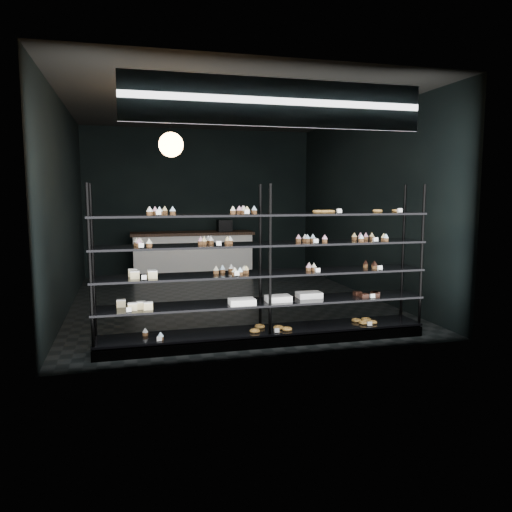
% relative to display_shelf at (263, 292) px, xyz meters
% --- Properties ---
extents(room, '(5.01, 6.01, 3.20)m').
position_rel_display_shelf_xyz_m(room, '(0.03, 2.45, 0.97)').
color(room, black).
rests_on(room, ground).
extents(display_shelf, '(4.00, 0.50, 1.91)m').
position_rel_display_shelf_xyz_m(display_shelf, '(0.00, 0.00, 0.00)').
color(display_shelf, black).
rests_on(display_shelf, room).
extents(signage, '(3.30, 0.05, 0.50)m').
position_rel_display_shelf_xyz_m(signage, '(0.03, -0.48, 2.12)').
color(signage, '#0C103D').
rests_on(signage, room).
extents(pendant_lamp, '(0.33, 0.33, 0.89)m').
position_rel_display_shelf_xyz_m(pendant_lamp, '(-0.95, 1.24, 1.82)').
color(pendant_lamp, black).
rests_on(pendant_lamp, room).
extents(service_counter, '(2.59, 0.65, 1.23)m').
position_rel_display_shelf_xyz_m(service_counter, '(-0.20, 4.95, -0.13)').
color(service_counter, silver).
rests_on(service_counter, room).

